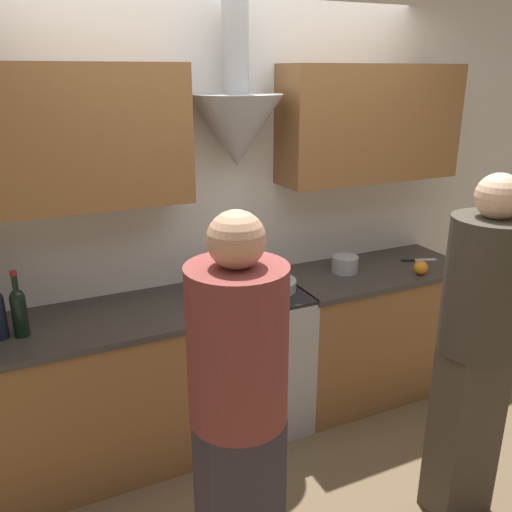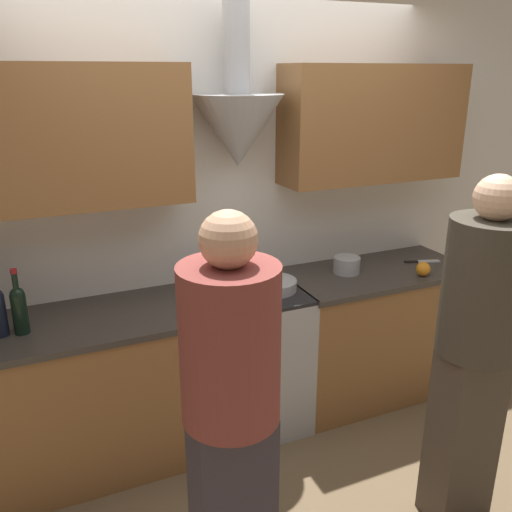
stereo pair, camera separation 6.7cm
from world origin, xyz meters
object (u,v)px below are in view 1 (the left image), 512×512
orange_fruit (421,268)px  stove_range (249,358)px  saucepan (345,264)px  person_foreground_left (238,410)px  wine_bottle_4 (19,310)px  mixing_bowl (273,285)px  person_foreground_right (478,341)px  stock_pot (226,284)px

orange_fruit → stove_range: bearing=169.2°
saucepan → person_foreground_left: (-1.23, -1.13, -0.01)m
person_foreground_left → wine_bottle_4: bearing=123.0°
stove_range → mixing_bowl: (0.14, -0.04, 0.47)m
mixing_bowl → person_foreground_right: bearing=-64.6°
wine_bottle_4 → stock_pot: (1.09, 0.05, -0.07)m
orange_fruit → saucepan: 0.47m
mixing_bowl → orange_fruit: orange_fruit is taller
stock_pot → person_foreground_right: bearing=-54.9°
stock_pot → person_foreground_right: person_foreground_right is taller
person_foreground_right → person_foreground_left: bearing=179.7°
orange_fruit → saucepan: bearing=149.5°
wine_bottle_4 → orange_fruit: wine_bottle_4 is taller
mixing_bowl → orange_fruit: bearing=-10.0°
stove_range → wine_bottle_4: wine_bottle_4 is taller
stock_pot → orange_fruit: stock_pot is taller
stove_range → wine_bottle_4: bearing=-178.2°
mixing_bowl → saucepan: saucepan is taller
saucepan → person_foreground_right: bearing=-92.4°
person_foreground_right → stock_pot: bearing=125.1°
wine_bottle_4 → stock_pot: 1.09m
mixing_bowl → person_foreground_right: person_foreground_right is taller
stock_pot → person_foreground_left: bearing=-110.0°
mixing_bowl → stove_range: bearing=164.0°
mixing_bowl → person_foreground_right: size_ratio=0.16×
wine_bottle_4 → person_foreground_right: (1.87, -1.07, -0.08)m
stock_pot → person_foreground_left: (-0.40, -1.11, -0.03)m
mixing_bowl → saucepan: (0.55, 0.07, 0.02)m
person_foreground_left → mixing_bowl: bearing=57.3°
stove_range → stock_pot: stock_pot is taller
wine_bottle_4 → person_foreground_right: person_foreground_right is taller
stove_range → person_foreground_right: size_ratio=0.52×
stove_range → saucepan: saucepan is taller
stove_range → stock_pot: size_ratio=3.46×
mixing_bowl → person_foreground_right: 1.18m
orange_fruit → person_foreground_left: 1.87m
stock_pot → mixing_bowl: 0.28m
stove_range → saucepan: (0.69, 0.03, 0.49)m
mixing_bowl → person_foreground_right: (0.51, -1.07, 0.03)m
wine_bottle_4 → person_foreground_left: 1.27m
person_foreground_left → person_foreground_right: 1.19m
stove_range → mixing_bowl: 0.49m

